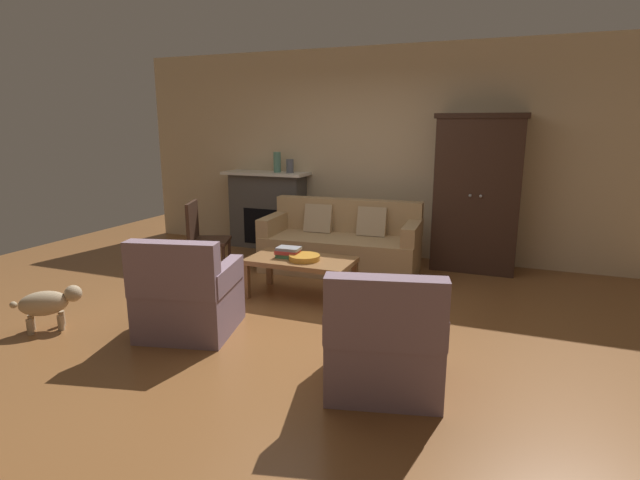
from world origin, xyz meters
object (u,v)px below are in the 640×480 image
object	(u,v)px
armchair_near_right	(384,345)
dog	(48,303)
fireplace	(268,209)
coffee_table	(301,263)
armchair_near_left	(188,298)
side_chair_wooden	(202,234)
fruit_bowl	(304,258)
couch	(342,245)
mantel_vase_jade	(277,162)
book_stack	(288,252)
mantel_vase_slate	(290,166)
armoire	(477,193)

from	to	relation	value
armchair_near_right	dog	xyz separation A→B (m)	(-3.02, -0.12, -0.07)
fireplace	coffee_table	bearing A→B (deg)	-53.86
coffee_table	armchair_near_left	bearing A→B (deg)	-113.41
fireplace	side_chair_wooden	size ratio (longest dim) A/B	1.40
fruit_bowl	coffee_table	bearing A→B (deg)	141.28
couch	fruit_bowl	bearing A→B (deg)	-89.86
dog	armchair_near_left	bearing A→B (deg)	18.64
couch	mantel_vase_jade	world-z (taller)	mantel_vase_jade
side_chair_wooden	dog	xyz separation A→B (m)	(-0.32, -1.90, -0.27)
fruit_bowl	book_stack	distance (m)	0.21
mantel_vase_slate	armchair_near_left	bearing A→B (deg)	-81.73
mantel_vase_jade	dog	xyz separation A→B (m)	(-0.55, -3.48, -1.02)
mantel_vase_slate	coffee_table	bearing A→B (deg)	-62.02
armoire	armchair_near_left	bearing A→B (deg)	-125.18
couch	mantel_vase_slate	bearing A→B (deg)	145.22
couch	fireplace	bearing A→B (deg)	152.48
coffee_table	book_stack	world-z (taller)	book_stack
armchair_near_left	armchair_near_right	world-z (taller)	same
armoire	book_stack	size ratio (longest dim) A/B	7.37
coffee_table	fruit_bowl	xyz separation A→B (m)	(0.06, -0.05, 0.08)
fireplace	mantel_vase_slate	xyz separation A→B (m)	(0.38, -0.02, 0.65)
side_chair_wooden	couch	bearing A→B (deg)	30.35
couch	coffee_table	size ratio (longest dim) A/B	1.79
mantel_vase_slate	armchair_near_left	xyz separation A→B (m)	(0.45, -3.07, -0.90)
coffee_table	armchair_near_right	size ratio (longest dim) A/B	1.18
armoire	fruit_bowl	bearing A→B (deg)	-129.86
fireplace	mantel_vase_jade	xyz separation A→B (m)	(0.18, -0.02, 0.69)
fireplace	fruit_bowl	bearing A→B (deg)	-53.37
book_stack	armoire	bearing A→B (deg)	45.89
armchair_near_right	dog	size ratio (longest dim) A/B	2.04
couch	coffee_table	distance (m)	1.13
couch	armchair_near_right	xyz separation A→B (m)	(1.24, -2.63, -0.00)
book_stack	side_chair_wooden	bearing A→B (deg)	167.86
armoire	armchair_near_right	size ratio (longest dim) A/B	2.06
mantel_vase_slate	couch	bearing A→B (deg)	-34.78
mantel_vase_jade	armchair_near_right	distance (m)	4.27
mantel_vase_slate	book_stack	bearing A→B (deg)	-65.63
fruit_bowl	armchair_near_right	bearing A→B (deg)	-49.89
couch	side_chair_wooden	distance (m)	1.70
armchair_near_right	dog	world-z (taller)	armchair_near_right
coffee_table	mantel_vase_jade	world-z (taller)	mantel_vase_jade
armoire	dog	bearing A→B (deg)	-134.17
book_stack	armchair_near_left	bearing A→B (deg)	-107.68
armoire	dog	distance (m)	4.81
fruit_bowl	armchair_near_left	xyz separation A→B (m)	(-0.59, -1.18, -0.13)
coffee_table	mantel_vase_jade	size ratio (longest dim) A/B	3.83
couch	armchair_near_right	world-z (taller)	armchair_near_right
couch	fruit_bowl	world-z (taller)	couch
armoire	dog	size ratio (longest dim) A/B	4.20
coffee_table	fireplace	bearing A→B (deg)	126.14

